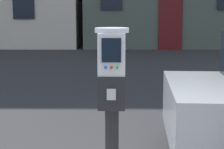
# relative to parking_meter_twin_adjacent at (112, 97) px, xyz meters

# --- Properties ---
(parking_meter_twin_adjacent) EXTENTS (0.22, 0.25, 1.44)m
(parking_meter_twin_adjacent) POSITION_rel_parking_meter_twin_adjacent_xyz_m (0.00, 0.00, 0.00)
(parking_meter_twin_adjacent) COLOR black
(parking_meter_twin_adjacent) RESTS_ON sidewalk_slab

